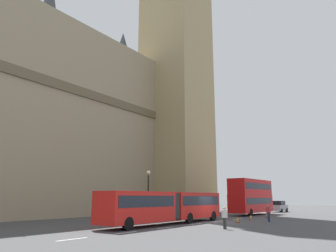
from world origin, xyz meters
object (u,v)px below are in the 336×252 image
(traffic_cone_middle, at_px, (251,217))
(pedestrian_near_cones, at_px, (225,217))
(articulated_bus, at_px, (167,205))
(sedan_lead, at_px, (279,206))
(double_decker_bus, at_px, (251,195))
(traffic_cone_west, at_px, (237,220))
(traffic_cone_east, at_px, (267,215))
(street_lamp, at_px, (148,191))
(clock_tower, at_px, (176,11))
(pedestrian_by_kerb, at_px, (268,212))

(traffic_cone_middle, distance_m, pedestrian_near_cones, 12.30)
(articulated_bus, height_order, sedan_lead, articulated_bus)
(double_decker_bus, distance_m, traffic_cone_west, 15.42)
(traffic_cone_west, bearing_deg, traffic_cone_east, 3.57)
(double_decker_bus, xyz_separation_m, street_lamp, (-17.62, 4.50, 0.35))
(pedestrian_near_cones, bearing_deg, clock_tower, 41.48)
(traffic_cone_west, bearing_deg, pedestrian_near_cones, -163.29)
(clock_tower, distance_m, traffic_cone_east, 42.15)
(clock_tower, height_order, traffic_cone_west, clock_tower)
(traffic_cone_west, bearing_deg, sedan_lead, 9.46)
(traffic_cone_middle, bearing_deg, sedan_lead, 9.81)
(sedan_lead, relative_size, traffic_cone_east, 7.59)
(clock_tower, relative_size, traffic_cone_middle, 124.69)
(double_decker_bus, distance_m, pedestrian_by_kerb, 13.35)
(street_lamp, xyz_separation_m, pedestrian_by_kerb, (6.06, -10.93, -2.14))
(clock_tower, height_order, pedestrian_by_kerb, clock_tower)
(articulated_bus, relative_size, traffic_cone_middle, 27.56)
(articulated_bus, xyz_separation_m, street_lamp, (2.61, 4.51, 1.31))
(pedestrian_near_cones, bearing_deg, traffic_cone_middle, 13.05)
(articulated_bus, bearing_deg, traffic_cone_middle, -18.71)
(clock_tower, distance_m, traffic_cone_west, 44.99)
(clock_tower, xyz_separation_m, sedan_lead, (10.47, -13.91, -37.10))
(street_lamp, bearing_deg, articulated_bus, -120.10)
(articulated_bus, bearing_deg, traffic_cone_east, -13.43)
(traffic_cone_west, xyz_separation_m, traffic_cone_east, (10.01, 0.62, 0.00))
(double_decker_bus, distance_m, traffic_cone_east, 6.39)
(articulated_bus, relative_size, pedestrian_near_cones, 9.46)
(clock_tower, xyz_separation_m, articulated_bus, (-21.88, -13.99, -36.27))
(articulated_bus, xyz_separation_m, sedan_lead, (32.35, 0.08, -0.83))
(sedan_lead, xyz_separation_m, traffic_cone_middle, (-21.58, -3.73, -0.63))
(traffic_cone_west, relative_size, pedestrian_by_kerb, 0.34)
(pedestrian_by_kerb, bearing_deg, traffic_cone_west, 145.71)
(traffic_cone_east, bearing_deg, pedestrian_near_cones, -170.97)
(street_lamp, xyz_separation_m, pedestrian_near_cones, (-3.82, -10.93, -2.14))
(traffic_cone_middle, bearing_deg, street_lamp, 134.99)
(double_decker_bus, bearing_deg, traffic_cone_west, -163.34)
(sedan_lead, bearing_deg, double_decker_bus, -179.61)
(articulated_bus, height_order, street_lamp, street_lamp)
(clock_tower, bearing_deg, street_lamp, -153.79)
(traffic_cone_east, height_order, street_lamp, street_lamp)
(sedan_lead, height_order, traffic_cone_east, sedan_lead)
(sedan_lead, bearing_deg, clock_tower, 126.97)
(traffic_cone_west, relative_size, traffic_cone_middle, 1.00)
(sedan_lead, relative_size, traffic_cone_middle, 7.59)
(traffic_cone_middle, bearing_deg, traffic_cone_east, -1.09)
(traffic_cone_east, xyz_separation_m, pedestrian_near_cones, (-16.86, -2.68, 0.63))
(traffic_cone_east, bearing_deg, pedestrian_by_kerb, -158.96)
(traffic_cone_east, xyz_separation_m, pedestrian_by_kerb, (-6.99, -2.69, 0.63))
(double_decker_bus, bearing_deg, sedan_lead, 0.39)
(traffic_cone_middle, distance_m, street_lamp, 11.86)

